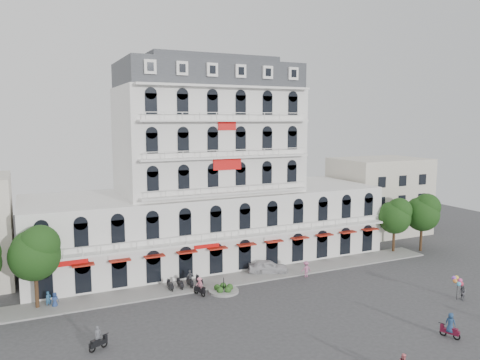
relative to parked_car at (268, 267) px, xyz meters
name	(u,v)px	position (x,y,z in m)	size (l,w,h in m)	color
ground	(276,308)	(-4.17, -9.50, -0.80)	(120.00, 120.00, 0.00)	#38383A
sidewalk	(238,279)	(-4.17, -0.50, -0.72)	(53.00, 4.00, 0.16)	gray
main_building	(209,183)	(-4.17, 8.50, 9.16)	(45.00, 15.00, 25.80)	silver
flank_building_east	(379,196)	(25.83, 10.50, 5.20)	(14.00, 10.00, 12.00)	beige
traffic_island	(224,290)	(-7.17, -3.50, -0.54)	(3.20, 3.20, 1.60)	gray
parked_scooter_row	(185,288)	(-10.52, -0.70, -0.80)	(4.40, 1.80, 1.10)	black
tree_west_inner	(35,252)	(-25.12, -0.02, 4.89)	(4.76, 4.76, 8.25)	#382314
tree_east_inner	(395,215)	(19.88, 0.48, 4.42)	(4.40, 4.37, 7.57)	#382314
tree_east_outer	(423,211)	(23.88, -0.52, 4.75)	(4.65, 4.65, 8.05)	#382314
parked_car	(268,267)	(0.00, 0.00, 0.00)	(1.88, 4.68, 1.60)	silver
rider_west	(98,339)	(-21.04, -10.83, 0.07)	(1.58, 0.97, 2.00)	black
rider_east	(450,325)	(5.93, -21.06, 0.29)	(0.89, 1.62, 2.18)	maroon
rider_center	(199,286)	(-9.81, -3.30, 0.22)	(0.87, 1.63, 1.97)	black
pedestrian_left	(55,300)	(-23.61, -0.38, -0.04)	(0.74, 0.48, 1.52)	navy
pedestrian_mid	(190,278)	(-9.71, 0.00, 0.07)	(1.01, 0.42, 1.73)	#4E4F55
pedestrian_right	(306,269)	(3.36, -3.07, 0.14)	(1.22, 0.70, 1.88)	#BC638F
pedestrian_far	(48,299)	(-24.17, 0.00, -0.01)	(0.58, 0.38, 1.58)	#2A567E
balloon_vendor	(460,288)	(13.62, -15.58, 0.49)	(1.35, 1.27, 2.45)	slate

